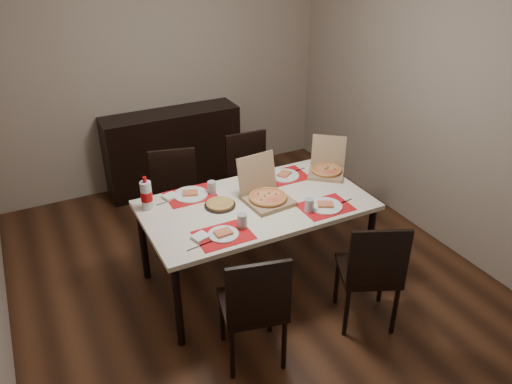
# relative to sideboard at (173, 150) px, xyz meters

# --- Properties ---
(ground) EXTENTS (3.80, 4.00, 0.02)m
(ground) POSITION_rel_sideboard_xyz_m (0.00, -1.78, -0.46)
(ground) COLOR #472715
(ground) RESTS_ON ground
(room_walls) EXTENTS (3.84, 4.02, 2.62)m
(room_walls) POSITION_rel_sideboard_xyz_m (0.00, -1.35, 1.28)
(room_walls) COLOR gray
(room_walls) RESTS_ON ground
(sideboard) EXTENTS (1.50, 0.40, 0.90)m
(sideboard) POSITION_rel_sideboard_xyz_m (0.00, 0.00, 0.00)
(sideboard) COLOR black
(sideboard) RESTS_ON ground
(dining_table) EXTENTS (1.80, 1.00, 0.75)m
(dining_table) POSITION_rel_sideboard_xyz_m (0.06, -1.95, 0.23)
(dining_table) COLOR beige
(dining_table) RESTS_ON ground
(chair_near_left) EXTENTS (0.50, 0.50, 0.93)m
(chair_near_left) POSITION_rel_sideboard_xyz_m (-0.38, -2.78, 0.06)
(chair_near_left) COLOR black
(chair_near_left) RESTS_ON ground
(chair_near_right) EXTENTS (0.55, 0.55, 0.93)m
(chair_near_right) POSITION_rel_sideboard_xyz_m (0.55, -2.84, 0.06)
(chair_near_right) COLOR black
(chair_near_right) RESTS_ON ground
(chair_far_left) EXTENTS (0.51, 0.51, 0.93)m
(chair_far_left) POSITION_rel_sideboard_xyz_m (-0.36, -1.15, 0.06)
(chair_far_left) COLOR black
(chair_far_left) RESTS_ON ground
(chair_far_right) EXTENTS (0.44, 0.44, 0.93)m
(chair_far_right) POSITION_rel_sideboard_xyz_m (0.44, -1.10, 0.06)
(chair_far_right) COLOR black
(chair_far_right) RESTS_ON ground
(setting_near_left) EXTENTS (0.50, 0.30, 0.11)m
(setting_near_left) POSITION_rel_sideboard_xyz_m (-0.34, -2.25, 0.32)
(setting_near_left) COLOR red
(setting_near_left) RESTS_ON dining_table
(setting_near_right) EXTENTS (0.46, 0.30, 0.11)m
(setting_near_right) POSITION_rel_sideboard_xyz_m (0.48, -2.26, 0.32)
(setting_near_right) COLOR red
(setting_near_right) RESTS_ON dining_table
(setting_far_left) EXTENTS (0.50, 0.30, 0.11)m
(setting_far_left) POSITION_rel_sideboard_xyz_m (-0.34, -1.61, 0.32)
(setting_far_left) COLOR red
(setting_far_left) RESTS_ON dining_table
(setting_far_right) EXTENTS (0.48, 0.30, 0.11)m
(setting_far_right) POSITION_rel_sideboard_xyz_m (0.44, -1.66, 0.32)
(setting_far_right) COLOR red
(setting_far_right) RESTS_ON dining_table
(napkin_loose) EXTENTS (0.15, 0.16, 0.02)m
(napkin_loose) POSITION_rel_sideboard_xyz_m (0.08, -1.97, 0.31)
(napkin_loose) COLOR white
(napkin_loose) RESTS_ON dining_table
(pizza_box_center) EXTENTS (0.37, 0.41, 0.34)m
(pizza_box_center) POSITION_rel_sideboard_xyz_m (0.14, -1.96, 0.36)
(pizza_box_center) COLOR #927454
(pizza_box_center) RESTS_ON dining_table
(pizza_box_right) EXTENTS (0.45, 0.45, 0.30)m
(pizza_box_right) POSITION_rel_sideboard_xyz_m (0.86, -1.76, 0.35)
(pizza_box_right) COLOR #927454
(pizza_box_right) RESTS_ON dining_table
(faina_plate) EXTENTS (0.25, 0.25, 0.03)m
(faina_plate) POSITION_rel_sideboard_xyz_m (-0.22, -1.87, 0.31)
(faina_plate) COLOR black
(faina_plate) RESTS_ON dining_table
(dip_bowl) EXTENTS (0.13, 0.13, 0.03)m
(dip_bowl) POSITION_rel_sideboard_xyz_m (0.11, -1.77, 0.32)
(dip_bowl) COLOR white
(dip_bowl) RESTS_ON dining_table
(soda_bottle) EXTENTS (0.09, 0.09, 0.28)m
(soda_bottle) POSITION_rel_sideboard_xyz_m (-0.74, -1.64, 0.42)
(soda_bottle) COLOR silver
(soda_bottle) RESTS_ON dining_table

